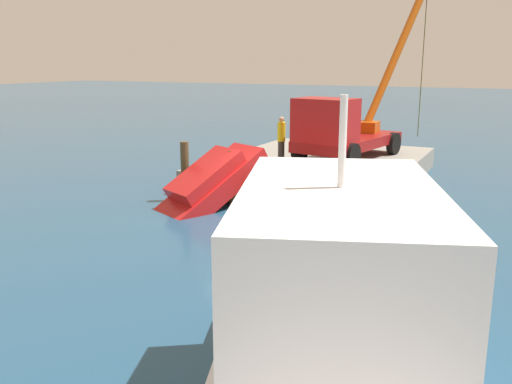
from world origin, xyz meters
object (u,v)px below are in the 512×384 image
dock_worker (281,138)px  moored_yacht (330,309)px  crane_truck (343,126)px  salvaged_car (207,188)px

dock_worker → moored_yacht: (12.51, 6.47, -1.29)m
crane_truck → salvaged_car: (6.39, -2.98, -1.67)m
moored_yacht → salvaged_car: bearing=-135.9°
salvaged_car → moored_yacht: bearing=44.1°
moored_yacht → dock_worker: bearing=-152.7°
dock_worker → salvaged_car: 5.36m
crane_truck → dock_worker: size_ratio=4.83×
moored_yacht → crane_truck: bearing=-163.3°
crane_truck → salvaged_car: crane_truck is taller
crane_truck → salvaged_car: bearing=-25.0°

